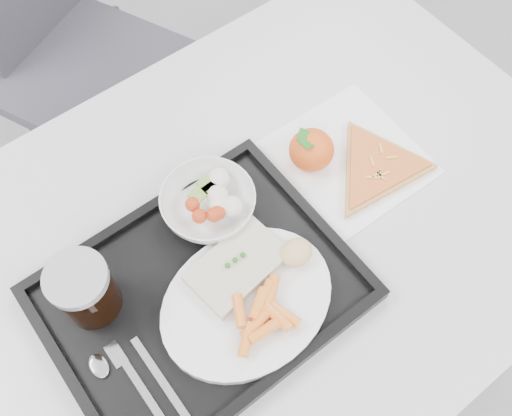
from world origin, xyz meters
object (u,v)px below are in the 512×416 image
object	(u,v)px
tangerine	(311,150)
chair	(64,29)
dinner_plate	(247,302)
tray	(201,294)
salad_bowl	(208,204)
cola_glass	(84,290)
table	(247,252)
pizza_slice	(377,167)

from	to	relation	value
tangerine	chair	bearing A→B (deg)	99.77
dinner_plate	tangerine	distance (m)	0.28
chair	tangerine	world-z (taller)	chair
tray	dinner_plate	xyz separation A→B (m)	(0.05, -0.06, 0.02)
salad_bowl	tangerine	world-z (taller)	tangerine
cola_glass	chair	bearing A→B (deg)	69.45
dinner_plate	salad_bowl	distance (m)	0.17
table	dinner_plate	distance (m)	0.15
salad_bowl	pizza_slice	world-z (taller)	salad_bowl
chair	table	bearing A→B (deg)	-92.77
tray	cola_glass	bearing A→B (deg)	148.48
dinner_plate	tangerine	bearing A→B (deg)	30.51
salad_bowl	pizza_slice	distance (m)	0.30
chair	pizza_slice	world-z (taller)	chair
tray	tangerine	bearing A→B (deg)	16.77
table	salad_bowl	size ratio (longest dim) A/B	7.89
pizza_slice	table	bearing A→B (deg)	171.52
table	pizza_slice	distance (m)	0.27
table	tray	xyz separation A→B (m)	(-0.12, -0.04, 0.08)
table	cola_glass	bearing A→B (deg)	170.57
table	tray	world-z (taller)	tray
dinner_plate	pizza_slice	distance (m)	0.33
tray	cola_glass	xyz separation A→B (m)	(-0.14, 0.08, 0.06)
salad_bowl	chair	bearing A→B (deg)	85.07
chair	salad_bowl	distance (m)	0.80
chair	dinner_plate	world-z (taller)	chair
pizza_slice	tray	bearing A→B (deg)	-179.44
salad_bowl	tangerine	size ratio (longest dim) A/B	1.68
chair	pizza_slice	size ratio (longest dim) A/B	3.16
table	tray	distance (m)	0.15
salad_bowl	tangerine	xyz separation A→B (m)	(0.20, -0.02, -0.00)
dinner_plate	chair	bearing A→B (deg)	83.09
tray	dinner_plate	size ratio (longest dim) A/B	1.67
chair	dinner_plate	distance (m)	0.96
tray	tangerine	xyz separation A→B (m)	(0.29, 0.09, 0.03)
table	tray	size ratio (longest dim) A/B	2.67
tangerine	dinner_plate	bearing A→B (deg)	-149.49
chair	dinner_plate	size ratio (longest dim) A/B	3.44
table	dinner_plate	world-z (taller)	dinner_plate
tray	cola_glass	distance (m)	0.17
salad_bowl	tangerine	bearing A→B (deg)	-5.46
table	salad_bowl	distance (m)	0.13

